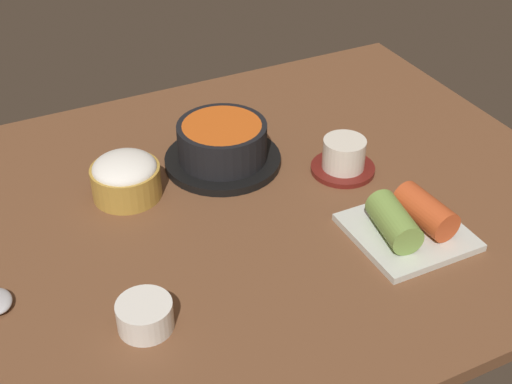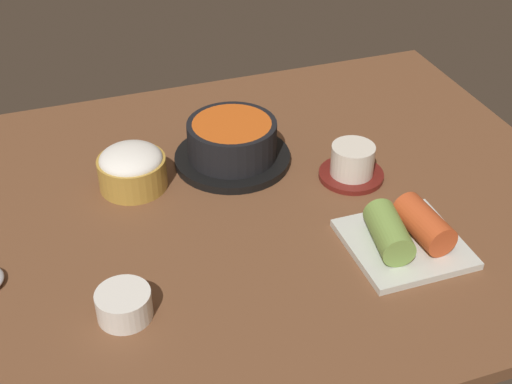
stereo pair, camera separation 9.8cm
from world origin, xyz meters
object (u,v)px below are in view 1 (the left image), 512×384
side_bowl_near (145,315)px  rice_bowl (126,176)px  kimchi_plate (409,223)px  tea_cup_with_saucer (344,157)px  stone_pot (222,145)px

side_bowl_near → rice_bowl: bearing=76.7°
kimchi_plate → rice_bowl: bearing=140.5°
rice_bowl → tea_cup_with_saucer: (31.29, -8.45, -0.79)cm
stone_pot → kimchi_plate: stone_pot is taller
stone_pot → tea_cup_with_saucer: size_ratio=1.83×
stone_pot → tea_cup_with_saucer: (15.53, -9.92, -0.84)cm
stone_pot → rice_bowl: (-15.76, -1.46, -0.05)cm
rice_bowl → tea_cup_with_saucer: bearing=-15.1°
stone_pot → rice_bowl: 15.82cm
tea_cup_with_saucer → kimchi_plate: same height
side_bowl_near → stone_pot: bearing=51.3°
rice_bowl → tea_cup_with_saucer: rice_bowl is taller
tea_cup_with_saucer → stone_pot: bearing=147.4°
rice_bowl → side_bowl_near: 26.56cm
stone_pot → tea_cup_with_saucer: bearing=-32.6°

